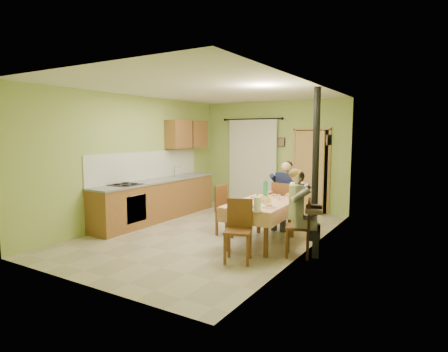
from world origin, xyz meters
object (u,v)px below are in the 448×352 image
Objects in this scene: chair_near at (238,243)px; stove_flue at (315,185)px; dining_table at (262,223)px; chair_left at (228,220)px; man_far at (286,188)px; man_right at (299,203)px; chair_right at (299,239)px; chair_far at (285,216)px.

stove_flue is (0.63, 1.76, 0.73)m from chair_near.
chair_near is 0.34× the size of stove_flue.
stove_flue is at bearing 42.61° from dining_table.
chair_left is 1.36m from man_far.
man_far is 1.66m from man_right.
man_right is 1.05m from stove_flue.
man_right is at bearing 90.00° from chair_right.
chair_far is at bearing -90.00° from man_far.
chair_near is 1.03× the size of chair_right.
chair_right is at bearing -154.77° from chair_near.
chair_near reaches higher than dining_table.
chair_right is at bearing -90.00° from man_right.
man_right is (1.61, -0.54, 0.59)m from chair_left.
stove_flue is at bearing -13.66° from man_right.
chair_near is at bearing 118.03° from chair_right.
man_far reaches higher than chair_far.
chair_far is 1.02× the size of chair_left.
man_right reaches higher than chair_left.
chair_right is 0.33× the size of stove_flue.
chair_far is 1.11m from stove_flue.
stove_flue is at bearing -129.95° from chair_near.
chair_near is 0.69× the size of man_right.
chair_left is at bearing -74.20° from chair_near.
chair_far is 1.75m from man_right.
chair_left reaches higher than chair_right.
dining_table is 1.66× the size of chair_far.
chair_right is at bearing -55.29° from man_far.
stove_flue is (0.72, 0.73, 0.64)m from dining_table.
man_far is at bearing 11.95° from chair_right.
chair_near is at bearing -81.93° from chair_far.
dining_table is 1.18× the size of man_right.
chair_right is 1.71m from chair_left.
man_right is at bearing -86.24° from stove_flue.
man_right is at bearing 73.38° from chair_left.
stove_flue reaches higher than man_far.
chair_near is 2.01m from stove_flue.
man_far is (-0.81, 1.45, 0.59)m from chair_right.
chair_left is 0.70× the size of man_right.
stove_flue reaches higher than chair_left.
dining_table is 1.75× the size of chair_right.
chair_left is at bearing 54.44° from chair_right.
stove_flue is (-0.07, 1.04, 0.15)m from man_right.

